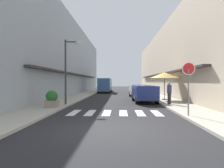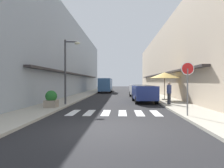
% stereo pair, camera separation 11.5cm
% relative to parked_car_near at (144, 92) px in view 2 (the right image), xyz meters
% --- Properties ---
extents(ground_plane, '(106.38, 106.38, 0.00)m').
position_rel_parked_car_near_xyz_m(ground_plane, '(-2.36, 9.51, -0.92)').
color(ground_plane, '#232326').
extents(sidewalk_left, '(2.38, 67.70, 0.12)m').
position_rel_parked_car_near_xyz_m(sidewalk_left, '(-6.96, 9.51, -0.86)').
color(sidewalk_left, '#ADA899').
rests_on(sidewalk_left, ground_plane).
extents(sidewalk_right, '(2.38, 67.70, 0.12)m').
position_rel_parked_car_near_xyz_m(sidewalk_right, '(2.24, 9.51, -0.86)').
color(sidewalk_right, '#ADA899').
rests_on(sidewalk_right, ground_plane).
extents(building_row_left, '(5.50, 45.52, 10.13)m').
position_rel_parked_car_near_xyz_m(building_row_left, '(-10.65, 10.93, 4.14)').
color(building_row_left, '#939EA8').
rests_on(building_row_left, ground_plane).
extents(building_row_right, '(5.50, 45.52, 9.03)m').
position_rel_parked_car_near_xyz_m(building_row_right, '(5.93, 10.93, 3.59)').
color(building_row_right, '#C6B299').
rests_on(building_row_right, ground_plane).
extents(crosswalk, '(5.20, 2.20, 0.01)m').
position_rel_parked_car_near_xyz_m(crosswalk, '(-2.36, -5.89, -0.92)').
color(crosswalk, silver).
rests_on(crosswalk, ground_plane).
extents(parked_car_near, '(1.92, 4.32, 1.47)m').
position_rel_parked_car_near_xyz_m(parked_car_near, '(0.00, 0.00, 0.00)').
color(parked_car_near, navy).
rests_on(parked_car_near, ground_plane).
extents(parked_car_mid, '(1.96, 4.27, 1.47)m').
position_rel_parked_car_near_xyz_m(parked_car_mid, '(-0.00, 5.56, -0.00)').
color(parked_car_mid, silver).
rests_on(parked_car_mid, ground_plane).
extents(delivery_van, '(2.05, 5.42, 2.37)m').
position_rel_parked_car_near_xyz_m(delivery_van, '(-4.57, 15.51, 0.48)').
color(delivery_van, '#33598C').
rests_on(delivery_van, ground_plane).
extents(round_street_sign, '(0.65, 0.07, 2.65)m').
position_rel_parked_car_near_xyz_m(round_street_sign, '(1.32, -7.27, 1.23)').
color(round_street_sign, slate).
rests_on(round_street_sign, sidewalk_right).
extents(street_lamp, '(1.19, 0.28, 4.79)m').
position_rel_parked_car_near_xyz_m(street_lamp, '(-5.91, -2.70, 2.17)').
color(street_lamp, '#38383D').
rests_on(street_lamp, sidewalk_left).
extents(cafe_umbrella, '(2.80, 2.80, 2.57)m').
position_rel_parked_car_near_xyz_m(cafe_umbrella, '(2.08, 1.46, 1.48)').
color(cafe_umbrella, '#262626').
rests_on(cafe_umbrella, sidewalk_right).
extents(planter_corner, '(0.79, 0.79, 1.10)m').
position_rel_parked_car_near_xyz_m(planter_corner, '(-6.58, -4.39, -0.27)').
color(planter_corner, gray).
rests_on(planter_corner, sidewalk_left).
extents(pedestrian_walking_near, '(0.34, 0.34, 1.66)m').
position_rel_parked_car_near_xyz_m(pedestrian_walking_near, '(1.62, -2.21, 0.07)').
color(pedestrian_walking_near, '#282B33').
rests_on(pedestrian_walking_near, sidewalk_right).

